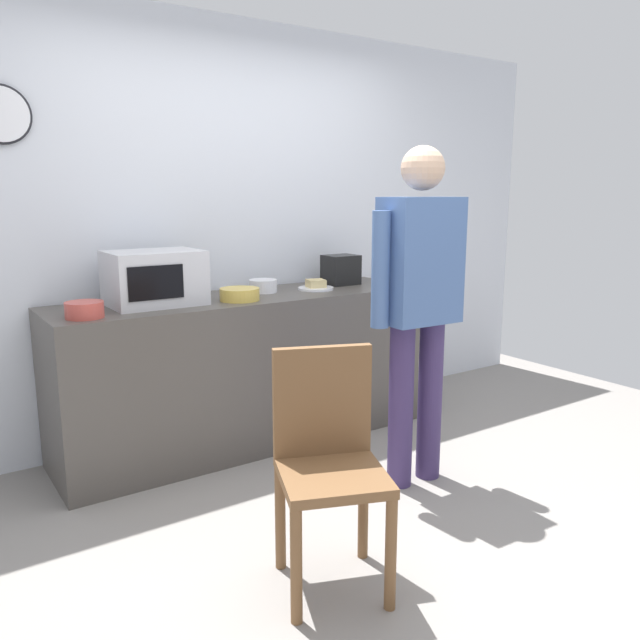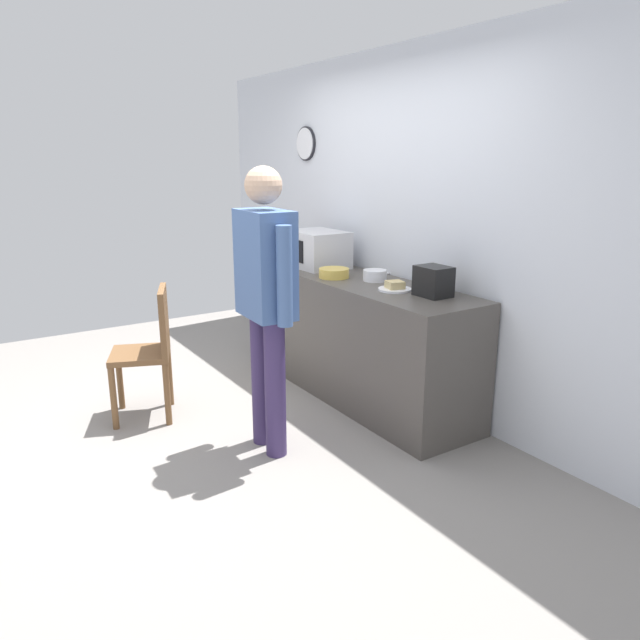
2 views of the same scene
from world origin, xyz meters
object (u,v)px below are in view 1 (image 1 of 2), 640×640
at_px(sandwich_plate, 316,286).
at_px(spoon_utensil, 141,298).
at_px(mixing_bowl, 263,286).
at_px(wooden_chair, 328,456).
at_px(person_standing, 419,292).
at_px(salad_bowl, 84,310).
at_px(toaster, 341,270).
at_px(cereal_bowl, 240,294).
at_px(microwave, 154,278).
at_px(fork_utensil, 226,290).

bearing_deg(sandwich_plate, spoon_utensil, 164.91).
relative_size(mixing_bowl, wooden_chair, 0.19).
distance_m(spoon_utensil, person_standing, 1.64).
distance_m(sandwich_plate, mixing_bowl, 0.35).
distance_m(mixing_bowl, person_standing, 1.12).
bearing_deg(spoon_utensil, salad_bowl, -135.29).
xyz_separation_m(sandwich_plate, wooden_chair, (-0.91, -1.45, -0.42)).
bearing_deg(person_standing, toaster, 74.92).
distance_m(cereal_bowl, toaster, 0.90).
bearing_deg(spoon_utensil, person_standing, -50.95).
bearing_deg(cereal_bowl, microwave, 163.22).
bearing_deg(person_standing, microwave, 135.21).
bearing_deg(cereal_bowl, salad_bowl, -177.49).
xyz_separation_m(salad_bowl, person_standing, (1.46, -0.85, 0.07)).
bearing_deg(wooden_chair, sandwich_plate, 57.81).
bearing_deg(cereal_bowl, sandwich_plate, 9.49).
xyz_separation_m(fork_utensil, wooden_chair, (-0.41, -1.72, -0.41)).
xyz_separation_m(salad_bowl, fork_utensil, (0.98, 0.41, -0.04)).
xyz_separation_m(cereal_bowl, person_standing, (0.58, -0.89, 0.08)).
height_order(cereal_bowl, person_standing, person_standing).
xyz_separation_m(mixing_bowl, wooden_chair, (-0.57, -1.54, -0.44)).
height_order(person_standing, wooden_chair, person_standing).
relative_size(microwave, spoon_utensil, 2.94).
bearing_deg(toaster, person_standing, -105.08).
bearing_deg(salad_bowl, cereal_bowl, 2.51).
bearing_deg(mixing_bowl, fork_utensil, 131.80).
bearing_deg(cereal_bowl, spoon_utensil, 139.75).
distance_m(salad_bowl, wooden_chair, 1.50).
bearing_deg(toaster, cereal_bowl, -167.11).
height_order(microwave, fork_utensil, microwave).
bearing_deg(cereal_bowl, person_standing, -56.93).
bearing_deg(microwave, wooden_chair, -84.56).
xyz_separation_m(cereal_bowl, mixing_bowl, (0.26, 0.19, 0.00)).
bearing_deg(salad_bowl, toaster, 7.73).
distance_m(mixing_bowl, spoon_utensil, 0.74).
bearing_deg(sandwich_plate, person_standing, -91.28).
height_order(toaster, spoon_utensil, toaster).
height_order(microwave, sandwich_plate, microwave).
xyz_separation_m(sandwich_plate, salad_bowl, (-1.48, -0.14, 0.02)).
relative_size(salad_bowl, person_standing, 0.11).
height_order(cereal_bowl, spoon_utensil, cereal_bowl).
bearing_deg(fork_utensil, toaster, -12.83).
height_order(spoon_utensil, wooden_chair, wooden_chair).
bearing_deg(person_standing, spoon_utensil, 129.05).
height_order(salad_bowl, mixing_bowl, salad_bowl).
distance_m(microwave, spoon_utensil, 0.29).
bearing_deg(sandwich_plate, mixing_bowl, 165.23).
bearing_deg(salad_bowl, fork_utensil, 23.01).
height_order(salad_bowl, spoon_utensil, salad_bowl).
bearing_deg(cereal_bowl, fork_utensil, 75.89).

